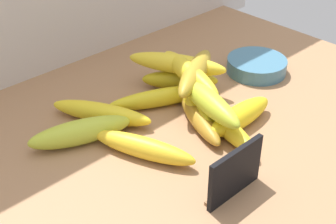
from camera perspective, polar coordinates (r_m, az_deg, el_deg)
counter_top at (r=83.75cm, az=1.54°, el=-4.44°), size 110.00×76.00×3.00cm
chalkboard_sign at (r=71.02cm, az=8.01°, el=-7.39°), size 11.00×1.80×8.40cm
fruit_bowl at (r=105.25cm, az=10.58°, el=5.50°), size 12.87×12.87×3.12cm
banana_0 at (r=85.52cm, az=3.87°, el=-0.99°), size 9.20×15.76×3.31cm
banana_1 at (r=89.45cm, az=4.37°, el=1.05°), size 14.45×15.02×4.27cm
banana_2 at (r=92.83cm, az=2.95°, el=2.43°), size 13.63×14.22×4.28cm
banana_3 at (r=86.49cm, az=8.60°, el=-0.51°), size 16.14×4.48×4.27cm
banana_4 at (r=91.67cm, az=-0.88°, el=1.75°), size 20.29×11.86×3.50cm
banana_5 at (r=87.83cm, az=-8.03°, el=-0.09°), size 12.68×18.90×3.71cm
banana_6 at (r=97.14cm, az=1.44°, el=3.86°), size 13.51×13.94×3.93cm
banana_7 at (r=82.81cm, az=-10.47°, el=-2.38°), size 18.37×10.31×4.40cm
banana_8 at (r=78.65cm, az=-2.97°, el=-4.29°), size 10.50×18.58×3.68cm
banana_9 at (r=84.39cm, az=6.86°, el=-1.67°), size 8.15×19.08×3.41cm
banana_10 at (r=94.91cm, az=1.07°, el=5.82°), size 13.31×19.46×3.95cm
banana_11 at (r=90.95cm, az=2.60°, el=4.69°), size 8.92×19.95×3.83cm
banana_12 at (r=83.67cm, az=5.16°, el=1.12°), size 8.58×18.45×4.10cm
banana_13 at (r=91.06cm, az=3.30°, el=4.77°), size 18.25×12.49×4.02cm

